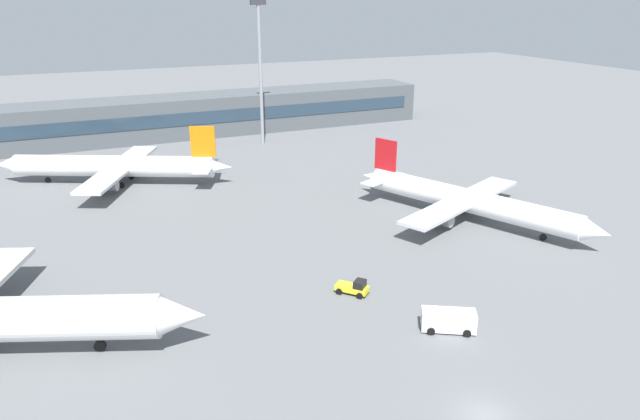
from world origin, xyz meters
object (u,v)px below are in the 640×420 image
(airplane_mid, at_px, (470,201))
(service_van_white, at_px, (448,320))
(baggage_tug_yellow, at_px, (354,287))
(airplane_far, at_px, (112,166))
(floodlight_tower_west, at_px, (260,64))

(airplane_mid, height_order, service_van_white, airplane_mid)
(airplane_mid, xyz_separation_m, baggage_tug_yellow, (-25.26, -13.05, -2.12))
(airplane_mid, relative_size, service_van_white, 6.63)
(airplane_far, relative_size, floodlight_tower_west, 1.28)
(floodlight_tower_west, bearing_deg, airplane_far, -153.05)
(baggage_tug_yellow, bearing_deg, airplane_mid, 27.32)
(service_van_white, distance_m, floodlight_tower_west, 81.23)
(airplane_mid, bearing_deg, floodlight_tower_west, 102.38)
(airplane_far, height_order, service_van_white, airplane_far)
(airplane_far, bearing_deg, airplane_mid, -41.14)
(floodlight_tower_west, bearing_deg, airplane_mid, -77.62)
(airplane_mid, height_order, floodlight_tower_west, floodlight_tower_west)
(airplane_mid, distance_m, baggage_tug_yellow, 28.51)
(baggage_tug_yellow, height_order, service_van_white, service_van_white)
(service_van_white, bearing_deg, airplane_mid, 49.03)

